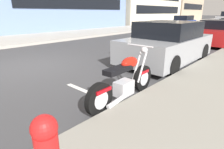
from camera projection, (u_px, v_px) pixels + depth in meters
ground_plane at (27, 67)px, 6.26m from camera, size 260.00×260.00×0.00m
sidewalk_far_curb at (115, 30)px, 18.85m from camera, size 120.00×5.00×0.14m
parking_stall_stripe at (98, 97)px, 4.04m from camera, size 0.12×2.20×0.01m
parked_motorcycle at (125, 82)px, 3.74m from camera, size 2.05×0.62×1.10m
parked_car_second_in_row at (167, 44)px, 6.63m from camera, size 4.01×1.93×1.46m
parked_car_at_intersection at (217, 33)px, 10.64m from camera, size 4.45×1.96×1.35m
car_opposite_curb at (183, 22)px, 22.92m from camera, size 4.34×1.87×1.40m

